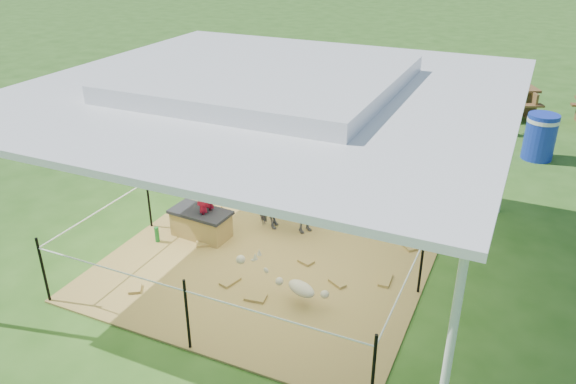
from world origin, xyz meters
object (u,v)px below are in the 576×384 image
at_px(picnic_table_near, 499,102).
at_px(pony, 289,207).
at_px(distant_person, 505,111).
at_px(green_bottle, 157,234).
at_px(straw_bale, 201,225).
at_px(trash_barrel, 540,137).
at_px(woman, 204,184).
at_px(foal, 301,287).

bearing_deg(picnic_table_near, pony, -133.71).
bearing_deg(distant_person, pony, 90.39).
bearing_deg(green_bottle, straw_bale, 39.29).
bearing_deg(trash_barrel, distant_person, 121.85).
height_order(straw_bale, picnic_table_near, picnic_table_near).
distance_m(pony, distant_person, 7.10).
height_order(green_bottle, picnic_table_near, picnic_table_near).
bearing_deg(straw_bale, pony, 29.46).
xyz_separation_m(woman, foal, (2.09, -1.00, -0.67)).
bearing_deg(trash_barrel, foal, -110.67).
bearing_deg(green_bottle, trash_barrel, 49.88).
bearing_deg(woman, pony, 125.34).
height_order(woman, foal, woman).
height_order(trash_barrel, distant_person, distant_person).
xyz_separation_m(straw_bale, trash_barrel, (4.79, 5.89, 0.27)).
height_order(green_bottle, foal, foal).
distance_m(pony, trash_barrel, 6.29).
relative_size(picnic_table_near, distant_person, 1.64).
distance_m(straw_bale, pony, 1.44).
height_order(foal, picnic_table_near, picnic_table_near).
xyz_separation_m(trash_barrel, picnic_table_near, (-1.10, 2.79, -0.12)).
height_order(woman, trash_barrel, woman).
bearing_deg(pony, foal, -160.80).
height_order(pony, distant_person, distant_person).
xyz_separation_m(pony, trash_barrel, (3.55, 5.19, 0.02)).
distance_m(woman, pony, 1.43).
bearing_deg(woman, straw_bale, -86.23).
height_order(pony, trash_barrel, trash_barrel).
height_order(woman, distant_person, woman).
relative_size(foal, picnic_table_near, 0.57).
bearing_deg(green_bottle, woman, 34.70).
height_order(woman, green_bottle, woman).
bearing_deg(foal, pony, 141.02).
xyz_separation_m(straw_bale, green_bottle, (-0.55, -0.45, -0.08)).
bearing_deg(picnic_table_near, trash_barrel, -95.10).
height_order(straw_bale, green_bottle, straw_bale).
bearing_deg(trash_barrel, straw_bale, -129.14).
bearing_deg(woman, green_bottle, -51.53).
relative_size(trash_barrel, distant_person, 0.89).
bearing_deg(pony, green_bottle, 112.70).
relative_size(straw_bale, distant_person, 0.82).
bearing_deg(woman, trash_barrel, 145.23).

